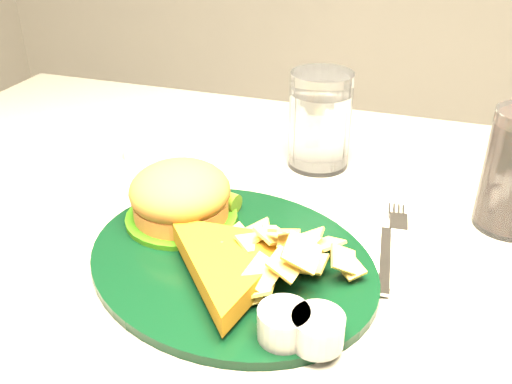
% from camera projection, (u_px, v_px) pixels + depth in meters
% --- Properties ---
extents(dinner_plate, '(0.39, 0.36, 0.07)m').
position_uv_depth(dinner_plate, '(230.00, 236.00, 0.56)').
color(dinner_plate, black).
rests_on(dinner_plate, table).
extents(water_glass, '(0.10, 0.10, 0.13)m').
position_uv_depth(water_glass, '(320.00, 120.00, 0.74)').
color(water_glass, white).
rests_on(water_glass, table).
extents(fork_napkin, '(0.13, 0.16, 0.01)m').
position_uv_depth(fork_napkin, '(386.00, 254.00, 0.58)').
color(fork_napkin, white).
rests_on(fork_napkin, table).
extents(ramekin, '(0.05, 0.05, 0.02)m').
position_uv_depth(ramekin, '(137.00, 150.00, 0.78)').
color(ramekin, silver).
rests_on(ramekin, table).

